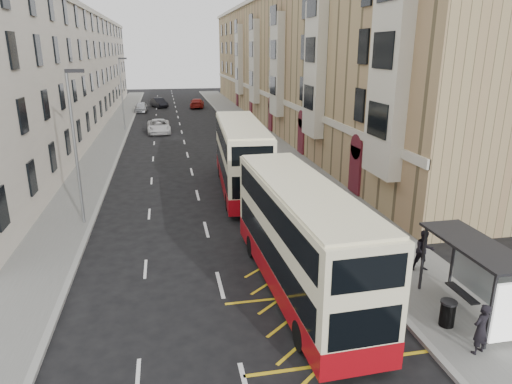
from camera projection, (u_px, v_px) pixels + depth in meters
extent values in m
plane|color=black|center=(235.00, 345.00, 14.63)|extent=(200.00, 200.00, 0.00)
cube|color=#62625D|center=(269.00, 146.00, 44.16)|extent=(4.00, 120.00, 0.15)
cube|color=#62625D|center=(103.00, 153.00, 41.27)|extent=(3.00, 120.00, 0.15)
cube|color=gray|center=(249.00, 147.00, 43.79)|extent=(0.25, 120.00, 0.15)
cube|color=gray|center=(120.00, 152.00, 41.55)|extent=(0.25, 120.00, 0.15)
cube|color=tan|center=(296.00, 62.00, 57.73)|extent=(10.00, 79.00, 15.00)
cube|color=beige|center=(258.00, 91.00, 57.85)|extent=(0.18, 79.00, 0.50)
cube|color=beige|center=(388.00, 81.00, 23.53)|extent=(0.80, 3.20, 10.00)
cube|color=beige|center=(315.00, 70.00, 34.75)|extent=(0.80, 3.20, 10.00)
cube|color=beige|center=(277.00, 65.00, 45.98)|extent=(0.80, 3.20, 10.00)
cube|color=beige|center=(254.00, 62.00, 57.20)|extent=(0.80, 3.20, 10.00)
cube|color=beige|center=(239.00, 60.00, 68.43)|extent=(0.80, 3.20, 10.00)
cube|color=#53141F|center=(355.00, 170.00, 29.07)|extent=(0.20, 1.60, 3.00)
cube|color=#53141F|center=(301.00, 136.00, 40.29)|extent=(0.20, 1.60, 3.00)
cube|color=#53141F|center=(271.00, 117.00, 51.52)|extent=(0.20, 1.60, 3.00)
cube|color=#53141F|center=(251.00, 105.00, 62.74)|extent=(0.20, 1.60, 3.00)
cube|color=#53141F|center=(237.00, 96.00, 73.97)|extent=(0.20, 1.60, 3.00)
cube|color=beige|center=(59.00, 72.00, 52.71)|extent=(9.00, 79.00, 13.00)
cube|color=beige|center=(94.00, 12.00, 51.61)|extent=(0.30, 79.00, 0.50)
cube|color=black|center=(490.00, 312.00, 13.83)|extent=(0.08, 0.08, 2.60)
cube|color=black|center=(423.00, 258.00, 17.38)|extent=(0.08, 0.08, 2.60)
cube|color=black|center=(453.00, 255.00, 17.62)|extent=(0.08, 0.08, 2.60)
cube|color=black|center=(475.00, 245.00, 15.32)|extent=(1.65, 4.25, 0.10)
cube|color=#8F9EA1|center=(487.00, 275.00, 15.81)|extent=(0.04, 3.60, 1.95)
cube|color=white|center=(510.00, 312.00, 13.92)|extent=(1.19, 0.12, 2.00)
cube|color=black|center=(462.00, 293.00, 16.59)|extent=(0.35, 1.60, 0.06)
cylinder|color=#AE2B1B|center=(382.00, 273.00, 17.94)|extent=(0.06, 0.06, 1.00)
cylinder|color=#AE2B1B|center=(350.00, 241.00, 20.98)|extent=(0.06, 0.06, 1.00)
cylinder|color=#AE2B1B|center=(326.00, 216.00, 24.02)|extent=(0.06, 0.06, 1.00)
cube|color=#AE2B1B|center=(351.00, 231.00, 20.84)|extent=(0.05, 6.50, 0.06)
cube|color=#AE2B1B|center=(350.00, 240.00, 20.96)|extent=(0.05, 6.50, 0.06)
cylinder|color=gray|center=(75.00, 149.00, 23.41)|extent=(0.16, 0.16, 8.00)
cube|color=black|center=(74.00, 71.00, 22.31)|extent=(0.90, 0.18, 0.18)
cylinder|color=gray|center=(122.00, 94.00, 51.47)|extent=(0.16, 0.16, 8.00)
cube|color=black|center=(123.00, 58.00, 50.37)|extent=(0.90, 0.18, 0.18)
cube|color=#F3E9BC|center=(301.00, 237.00, 17.23)|extent=(2.85, 10.97, 3.91)
cube|color=maroon|center=(300.00, 273.00, 17.68)|extent=(2.88, 11.00, 0.89)
cube|color=black|center=(300.00, 248.00, 17.37)|extent=(2.86, 10.10, 1.09)
cube|color=black|center=(302.00, 206.00, 16.86)|extent=(2.86, 10.10, 0.99)
cube|color=#F3E9BC|center=(302.00, 186.00, 16.63)|extent=(2.74, 10.53, 0.12)
cube|color=black|center=(265.00, 202.00, 22.39)|extent=(2.11, 0.15, 1.29)
cube|color=black|center=(265.00, 162.00, 21.78)|extent=(1.73, 0.14, 0.45)
cube|color=black|center=(365.00, 328.00, 12.31)|extent=(2.11, 0.15, 1.19)
cylinder|color=black|center=(252.00, 246.00, 20.76)|extent=(0.31, 1.00, 0.99)
cylinder|color=black|center=(298.00, 242.00, 21.25)|extent=(0.31, 1.00, 0.99)
cylinder|color=black|center=(301.00, 336.00, 14.29)|extent=(0.31, 1.00, 0.99)
cylinder|color=black|center=(366.00, 326.00, 14.78)|extent=(0.31, 1.00, 0.99)
cube|color=#F3E9BC|center=(241.00, 156.00, 29.72)|extent=(3.30, 11.62, 4.12)
cube|color=maroon|center=(242.00, 179.00, 30.20)|extent=(3.34, 11.65, 0.94)
cube|color=black|center=(241.00, 163.00, 29.87)|extent=(3.29, 10.70, 1.15)
cube|color=black|center=(241.00, 136.00, 29.34)|extent=(3.29, 10.70, 1.04)
cube|color=#F3E9BC|center=(241.00, 123.00, 29.09)|extent=(3.17, 11.15, 0.13)
cube|color=black|center=(234.00, 145.00, 35.26)|extent=(2.22, 0.22, 1.36)
cube|color=black|center=(233.00, 117.00, 34.62)|extent=(1.83, 0.19, 0.47)
cube|color=black|center=(253.00, 187.00, 24.45)|extent=(2.22, 0.22, 1.25)
cylinder|color=black|center=(220.00, 170.00, 33.62)|extent=(0.36, 1.06, 1.04)
cylinder|color=black|center=(252.00, 169.00, 33.92)|extent=(0.36, 1.06, 1.04)
cylinder|color=black|center=(228.00, 202.00, 26.67)|extent=(0.36, 1.06, 1.04)
cylinder|color=black|center=(268.00, 200.00, 26.98)|extent=(0.36, 1.06, 1.04)
cylinder|color=black|center=(447.00, 314.00, 15.31)|extent=(0.49, 0.49, 0.86)
cylinder|color=black|center=(449.00, 302.00, 15.17)|extent=(0.55, 0.55, 0.08)
imported|color=black|center=(481.00, 329.00, 13.79)|extent=(0.71, 0.58, 1.67)
imported|color=black|center=(424.00, 251.00, 19.00)|extent=(0.95, 0.78, 1.78)
imported|color=black|center=(338.00, 217.00, 22.91)|extent=(1.02, 0.51, 1.68)
imported|color=silver|center=(159.00, 126.00, 51.27)|extent=(2.64, 5.45, 1.49)
imported|color=#B5B8BD|center=(141.00, 107.00, 67.97)|extent=(1.99, 4.48, 1.50)
imported|color=black|center=(159.00, 103.00, 73.57)|extent=(3.06, 4.79, 1.49)
imported|color=maroon|center=(197.00, 103.00, 72.97)|extent=(2.68, 5.32, 1.48)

